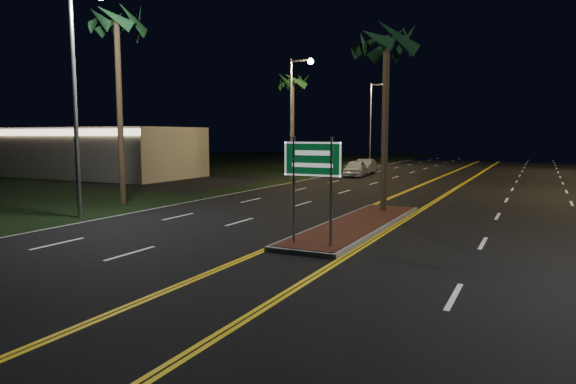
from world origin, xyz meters
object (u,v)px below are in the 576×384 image
Objects in this scene: streetlight_left_mid at (296,105)px; streetlight_left_far at (374,114)px; palm_median at (387,42)px; car_far at (365,165)px; median_island at (357,225)px; highway_sign at (312,169)px; streetlight_left_near at (81,78)px; commercial_building at (104,152)px; palm_left_far at (293,82)px; palm_left_near at (117,24)px; car_near at (355,167)px.

streetlight_left_mid is 1.00× the size of streetlight_left_far.
palm_median is at bearing -51.83° from streetlight_left_mid.
car_far is (-7.94, 22.19, -6.53)m from palm_median.
palm_median is 1.87× the size of car_far.
median_island is 38.89m from streetlight_left_far.
highway_sign is 9.11m from palm_median.
commercial_building is at bearing 133.90° from streetlight_left_near.
palm_left_far is 1.98× the size of car_far.
palm_left_near reaches higher than streetlight_left_far.
streetlight_left_mid is (-10.61, 21.20, 3.25)m from highway_sign.
streetlight_left_far is (0.00, 40.00, 0.00)m from streetlight_left_near.
streetlight_left_mid is at bearing 83.27° from palm_left_near.
highway_sign reaches higher than median_island.
palm_left_far reaches higher than car_near.
highway_sign is 0.33× the size of palm_left_near.
streetlight_left_near is 20.00m from streetlight_left_mid.
car_far is (-0.27, 3.40, -0.06)m from car_near.
streetlight_left_near is at bearing 173.53° from highway_sign.
streetlight_left_far is 2.02× the size of car_far.
palm_left_near is at bearing 115.26° from streetlight_left_near.
commercial_building is 1.81× the size of palm_median.
streetlight_left_mid reaches higher than commercial_building.
median_island is at bearing -74.00° from streetlight_left_far.
palm_median is 1.73× the size of car_near.
car_far is at bearing 84.95° from car_near.
highway_sign is at bearing -90.00° from palm_median.
commercial_building is 16.47m from palm_left_far.
streetlight_left_mid reaches higher than palm_left_far.
commercial_building is 3.13× the size of car_near.
palm_left_far is at bearing -141.28° from car_far.
streetlight_left_far is (0.00, 20.00, 0.00)m from streetlight_left_mid.
streetlight_left_far is 35.18m from palm_median.
car_near reaches higher than car_far.
palm_left_near reaches higher than median_island.
streetlight_left_far is at bearing 106.00° from median_island.
streetlight_left_near is at bearing -46.10° from commercial_building.
palm_left_near reaches higher than streetlight_left_near.
streetlight_left_far is (-10.61, 37.00, 5.57)m from median_island.
streetlight_left_mid reaches higher than median_island.
median_island is 1.05× the size of palm_left_near.
median_island is 1.14× the size of streetlight_left_mid.
median_island is 3.20× the size of highway_sign.
streetlight_left_near is 1.00× the size of streetlight_left_far.
streetlight_left_mid is 1.02× the size of palm_left_far.
commercial_building is at bearing -165.39° from streetlight_left_mid.
palm_left_far reaches higher than commercial_building.
car_near is at bearing 60.87° from streetlight_left_mid.
car_near is (5.13, 1.29, -6.95)m from palm_left_far.
car_near is at bearing 26.89° from commercial_building.
streetlight_left_far is at bearing 98.06° from car_far.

